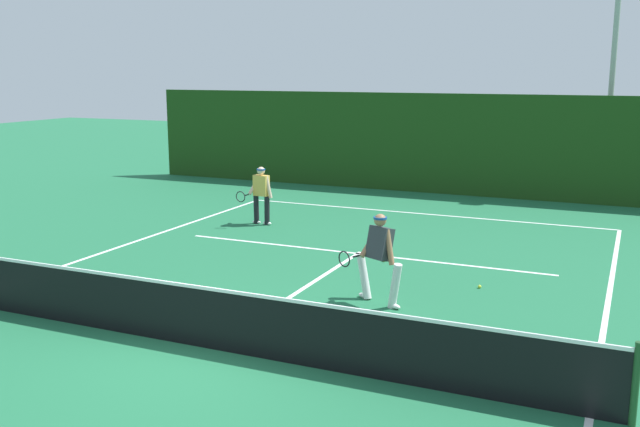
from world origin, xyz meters
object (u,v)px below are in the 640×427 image
at_px(tennis_ball, 384,260).
at_px(light_pole, 613,61).
at_px(player_far, 261,193).
at_px(player_near, 379,255).
at_px(tennis_ball_extra, 480,287).

height_order(tennis_ball, light_pole, light_pole).
height_order(player_far, tennis_ball, player_far).
bearing_deg(player_near, tennis_ball, -47.43).
height_order(player_far, tennis_ball_extra, player_far).
height_order(tennis_ball, tennis_ball_extra, same).
height_order(player_near, tennis_ball, player_near).
relative_size(player_near, tennis_ball, 25.04).
bearing_deg(player_far, player_near, 139.39).
xyz_separation_m(tennis_ball, tennis_ball_extra, (2.32, -1.09, 0.00)).
xyz_separation_m(tennis_ball, light_pole, (3.96, 10.51, 4.37)).
bearing_deg(light_pole, tennis_ball_extra, -98.07).
distance_m(tennis_ball_extra, light_pole, 12.50).
xyz_separation_m(player_near, light_pole, (3.13, 13.25, 3.49)).
distance_m(player_far, light_pole, 12.18).
bearing_deg(tennis_ball, player_far, 151.81).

